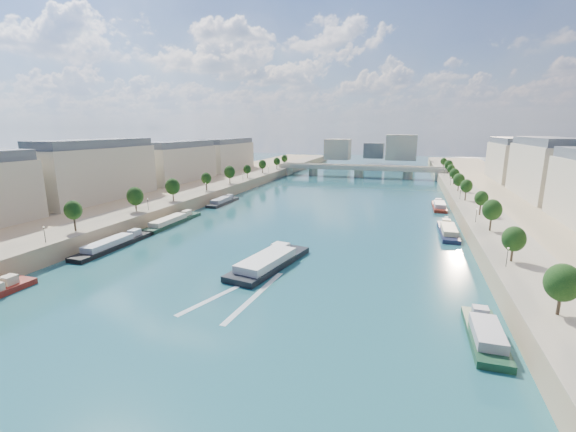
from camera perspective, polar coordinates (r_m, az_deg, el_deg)
The scene contains 17 objects.
ground at distance 146.66m, azimuth 4.27°, elevation -0.06°, with size 700.00×700.00×0.00m, color #0E2D3D.
quay_left at distance 176.50m, azimuth -19.13°, elevation 2.30°, with size 44.00×520.00×5.00m, color #9E8460.
quay_right at distance 148.04m, azimuth 32.55°, elevation -0.97°, with size 44.00×520.00×5.00m, color #9E8460.
pave_left at distance 167.65m, azimuth -15.05°, elevation 2.93°, with size 14.00×520.00×0.10m, color gray.
pave_right at distance 144.20m, azimuth 26.94°, elevation 0.39°, with size 14.00×520.00×0.10m, color gray.
trees_left at distance 167.46m, azimuth -14.22°, elevation 4.85°, with size 4.80×268.80×8.26m.
trees_right at distance 152.68m, azimuth 25.82°, elevation 3.20°, with size 4.80×268.80×8.26m.
lamps_left at distance 156.51m, azimuth -15.66°, elevation 3.23°, with size 0.36×200.36×4.28m.
lamps_right at distance 147.86m, azimuth 25.03°, elevation 1.94°, with size 0.36×200.36×4.28m.
buildings_left at distance 192.00m, azimuth -20.48°, elevation 7.22°, with size 16.00×226.00×23.20m.
buildings_right at distance 161.11m, azimuth 36.55°, elevation 4.55°, with size 16.00×226.00×23.20m.
skyline at distance 360.43m, azimuth 12.92°, elevation 9.71°, with size 79.00×42.00×22.00m.
bridge at distance 268.27m, azimuth 10.46°, elevation 6.77°, with size 112.00×12.00×8.15m.
tour_barge at distance 94.05m, azimuth -2.82°, elevation -6.85°, with size 13.20×29.10×3.81m.
wake at distance 80.21m, azimuth -6.97°, elevation -11.34°, with size 12.45×26.02×0.04m.
moored_barges_left at distance 118.75m, azimuth -24.43°, elevation -3.91°, with size 5.00×160.77×3.60m.
moored_barges_right at distance 101.17m, azimuth 24.18°, elevation -6.70°, with size 5.00×166.22×3.60m.
Camera 1 is at (32.08, -39.28, 32.86)m, focal length 24.00 mm.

